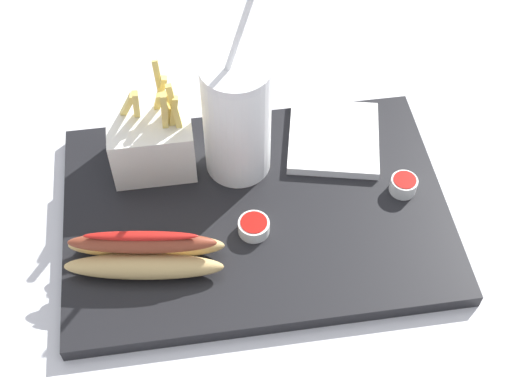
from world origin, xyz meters
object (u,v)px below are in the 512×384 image
at_px(napkin_stack, 334,138).
at_px(ketchup_cup_1, 404,186).
at_px(fries_basket, 152,139).
at_px(hot_dog_1, 144,253).
at_px(soda_cup, 237,119).
at_px(ketchup_cup_2, 254,226).

bearing_deg(napkin_stack, ketchup_cup_1, -54.73).
distance_m(fries_basket, hot_dog_1, 0.15).
distance_m(soda_cup, ketchup_cup_2, 0.13).
bearing_deg(ketchup_cup_2, soda_cup, 92.63).
height_order(fries_basket, ketchup_cup_1, fries_basket).
height_order(ketchup_cup_1, ketchup_cup_2, ketchup_cup_1).
xyz_separation_m(ketchup_cup_1, napkin_stack, (-0.07, 0.10, -0.01)).
height_order(soda_cup, napkin_stack, soda_cup).
relative_size(hot_dog_1, napkin_stack, 1.49).
relative_size(hot_dog_1, ketchup_cup_1, 5.62).
height_order(fries_basket, hot_dog_1, fries_basket).
relative_size(fries_basket, ketchup_cup_1, 4.56).
distance_m(soda_cup, fries_basket, 0.11).
relative_size(soda_cup, ketchup_cup_1, 8.03).
bearing_deg(soda_cup, hot_dog_1, -132.60).
distance_m(hot_dog_1, ketchup_cup_1, 0.32).
xyz_separation_m(soda_cup, hot_dog_1, (-0.12, -0.13, -0.06)).
bearing_deg(hot_dog_1, napkin_stack, 31.61).
xyz_separation_m(hot_dog_1, ketchup_cup_2, (0.13, 0.03, -0.01)).
bearing_deg(hot_dog_1, ketchup_cup_2, 12.14).
bearing_deg(napkin_stack, ketchup_cup_2, -134.14).
relative_size(fries_basket, ketchup_cup_2, 4.03).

